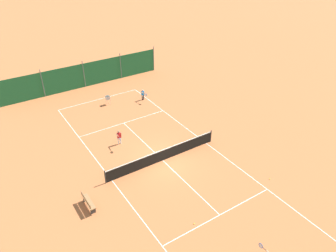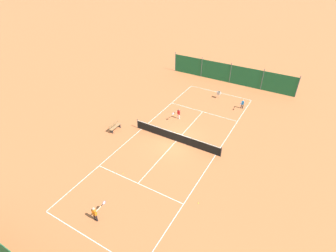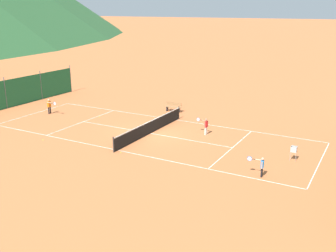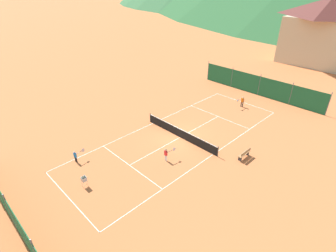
# 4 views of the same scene
# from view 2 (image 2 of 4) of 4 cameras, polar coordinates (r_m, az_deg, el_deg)

# --- Properties ---
(ground_plane) EXTENTS (600.00, 600.00, 0.00)m
(ground_plane) POSITION_cam_2_polar(r_m,az_deg,el_deg) (25.55, 1.79, -3.31)
(ground_plane) COLOR #BC6638
(court_line_markings) EXTENTS (8.25, 23.85, 0.01)m
(court_line_markings) POSITION_cam_2_polar(r_m,az_deg,el_deg) (25.55, 1.79, -3.30)
(court_line_markings) COLOR white
(court_line_markings) RESTS_ON ground
(tennis_net) EXTENTS (9.18, 0.08, 1.06)m
(tennis_net) POSITION_cam_2_polar(r_m,az_deg,el_deg) (25.25, 1.81, -2.41)
(tennis_net) COLOR #2D2D2D
(tennis_net) RESTS_ON ground
(windscreen_fence_near) EXTENTS (17.28, 0.08, 2.90)m
(windscreen_fence_near) POSITION_cam_2_polar(r_m,az_deg,el_deg) (37.55, 13.41, 10.99)
(windscreen_fence_near) COLOR #1E6038
(windscreen_fence_near) RESTS_ON ground
(player_near_service) EXTENTS (0.38, 0.98, 1.13)m
(player_near_service) POSITION_cam_2_polar(r_m,az_deg,el_deg) (31.61, 15.88, 4.72)
(player_near_service) COLOR black
(player_near_service) RESTS_ON ground
(player_near_baseline) EXTENTS (0.45, 1.08, 1.32)m
(player_near_baseline) POSITION_cam_2_polar(r_m,az_deg,el_deg) (19.27, -15.60, -17.73)
(player_near_baseline) COLOR black
(player_near_baseline) RESTS_ON ground
(player_far_baseline) EXTENTS (0.51, 1.00, 1.22)m
(player_far_baseline) POSITION_cam_2_polar(r_m,az_deg,el_deg) (28.48, 2.28, 2.79)
(player_far_baseline) COLOR white
(player_far_baseline) RESTS_ON ground
(tennis_ball_alley_right) EXTENTS (0.07, 0.07, 0.07)m
(tennis_ball_alley_right) POSITION_cam_2_polar(r_m,az_deg,el_deg) (24.59, 11.46, -5.76)
(tennis_ball_alley_right) COLOR #CCE033
(tennis_ball_alley_right) RESTS_ON ground
(tennis_ball_service_box) EXTENTS (0.07, 0.07, 0.07)m
(tennis_ball_service_box) POSITION_cam_2_polar(r_m,az_deg,el_deg) (22.48, -9.77, -10.10)
(tennis_ball_service_box) COLOR #CCE033
(tennis_ball_service_box) RESTS_ON ground
(tennis_ball_alley_left) EXTENTS (0.07, 0.07, 0.07)m
(tennis_ball_alley_left) POSITION_cam_2_polar(r_m,az_deg,el_deg) (20.20, 6.63, -16.33)
(tennis_ball_alley_left) COLOR #CCE033
(tennis_ball_alley_left) RESTS_ON ground
(ball_hopper) EXTENTS (0.36, 0.36, 0.89)m
(ball_hopper) POSITION_cam_2_polar(r_m,az_deg,el_deg) (33.28, 10.97, 6.97)
(ball_hopper) COLOR #B7B7BC
(ball_hopper) RESTS_ON ground
(courtside_bench) EXTENTS (0.36, 1.50, 0.84)m
(courtside_bench) POSITION_cam_2_polar(r_m,az_deg,el_deg) (27.35, -11.47, -0.08)
(courtside_bench) COLOR olive
(courtside_bench) RESTS_ON ground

